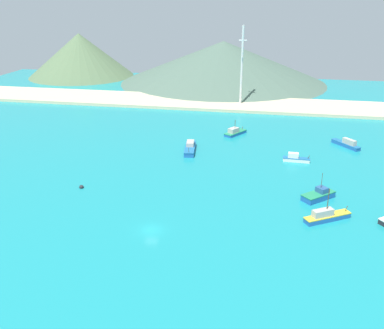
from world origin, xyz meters
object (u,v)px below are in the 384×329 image
(fishing_boat_1, at_px, (190,148))
(fishing_boat_4, at_px, (326,216))
(fishing_boat_3, at_px, (347,144))
(fishing_boat_5, at_px, (319,195))
(fishing_boat_8, at_px, (295,158))
(fishing_boat_0, at_px, (235,132))
(radio_tower, at_px, (242,66))
(buoy_1, at_px, (81,187))

(fishing_boat_1, bearing_deg, fishing_boat_4, -45.24)
(fishing_boat_1, relative_size, fishing_boat_3, 1.26)
(fishing_boat_4, height_order, fishing_boat_5, fishing_boat_4)
(fishing_boat_3, distance_m, fishing_boat_8, 21.74)
(fishing_boat_3, relative_size, fishing_boat_4, 0.91)
(fishing_boat_0, distance_m, fishing_boat_8, 27.86)
(fishing_boat_0, xyz_separation_m, fishing_boat_1, (-11.45, -17.81, 0.06))
(fishing_boat_5, bearing_deg, radio_tower, 106.58)
(fishing_boat_4, bearing_deg, fishing_boat_5, 93.71)
(radio_tower, bearing_deg, fishing_boat_4, -74.74)
(fishing_boat_1, distance_m, radio_tower, 59.61)
(fishing_boat_1, relative_size, fishing_boat_4, 1.15)
(fishing_boat_1, height_order, fishing_boat_4, fishing_boat_4)
(fishing_boat_3, bearing_deg, buoy_1, -147.38)
(fishing_boat_0, distance_m, buoy_1, 57.56)
(fishing_boat_5, distance_m, buoy_1, 55.10)
(fishing_boat_0, relative_size, radio_tower, 0.28)
(fishing_boat_4, bearing_deg, fishing_boat_3, 77.41)
(fishing_boat_1, bearing_deg, fishing_boat_0, 57.26)
(fishing_boat_1, xyz_separation_m, fishing_boat_4, (35.07, -35.36, 0.03))
(fishing_boat_3, relative_size, radio_tower, 0.28)
(fishing_boat_3, bearing_deg, fishing_boat_5, -106.64)
(fishing_boat_1, relative_size, fishing_boat_8, 1.56)
(fishing_boat_5, bearing_deg, fishing_boat_3, 73.36)
(fishing_boat_5, relative_size, fishing_boat_8, 1.10)
(fishing_boat_0, distance_m, fishing_boat_5, 49.00)
(fishing_boat_5, relative_size, radio_tower, 0.25)
(fishing_boat_0, xyz_separation_m, radio_tower, (-1.51, 38.95, 15.33))
(fishing_boat_8, xyz_separation_m, radio_tower, (-20.18, 59.62, 15.34))
(fishing_boat_1, bearing_deg, fishing_boat_5, -36.50)
(fishing_boat_3, bearing_deg, fishing_boat_8, -135.82)
(fishing_boat_1, relative_size, radio_tower, 0.36)
(fishing_boat_0, height_order, fishing_boat_3, fishing_boat_0)
(fishing_boat_0, relative_size, fishing_boat_3, 0.98)
(fishing_boat_0, bearing_deg, buoy_1, -123.70)
(fishing_boat_8, relative_size, buoy_1, 6.68)
(fishing_boat_8, xyz_separation_m, buoy_1, (-50.60, -27.21, -0.69))
(fishing_boat_3, height_order, fishing_boat_8, fishing_boat_3)
(fishing_boat_5, height_order, buoy_1, fishing_boat_5)
(fishing_boat_8, bearing_deg, fishing_boat_1, 174.57)
(fishing_boat_3, relative_size, fishing_boat_5, 1.13)
(fishing_boat_5, relative_size, buoy_1, 7.33)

